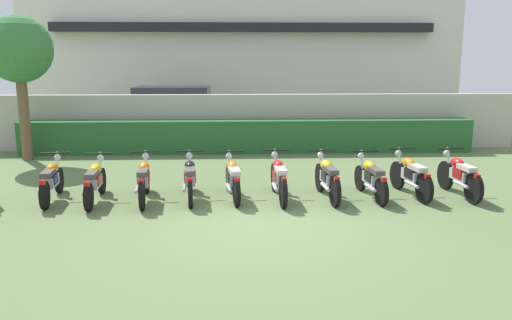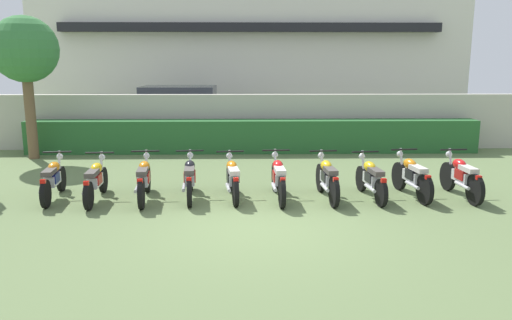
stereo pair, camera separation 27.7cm
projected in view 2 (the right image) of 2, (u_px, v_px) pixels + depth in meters
The scene contains 16 objects.
ground at pixel (258, 226), 9.02m from camera, with size 60.00×60.00×0.00m, color #607547.
building at pixel (250, 36), 23.86m from camera, with size 18.47×6.50×7.82m.
compound_wall at pixel (252, 122), 16.53m from camera, with size 17.54×0.30×1.77m, color #BCB7A8.
hedge_row at pixel (253, 136), 15.92m from camera, with size 14.03×0.70×1.02m, color #28602D.
parked_car at pixel (183, 112), 18.98m from camera, with size 4.55×2.17×1.89m.
tree_near_inspector at pixel (25, 51), 14.44m from camera, with size 1.89×1.89×4.11m.
motorcycle_in_row_0 at pixel (53, 179), 10.65m from camera, with size 0.60×1.86×0.94m.
motorcycle_in_row_1 at pixel (96, 180), 10.54m from camera, with size 0.60×1.91×0.94m.
motorcycle_in_row_2 at pixel (144, 179), 10.58m from camera, with size 0.60×1.94×0.97m.
motorcycle_in_row_3 at pixel (190, 178), 10.71m from camera, with size 0.60×1.87×0.96m.
motorcycle_in_row_4 at pixel (232, 178), 10.71m from camera, with size 0.60×1.78×0.95m.
motorcycle_in_row_5 at pixel (278, 178), 10.66m from camera, with size 0.60×1.96×0.97m.
motorcycle_in_row_6 at pixel (327, 178), 10.65m from camera, with size 0.60×1.86×0.97m.
motorcycle_in_row_7 at pixel (371, 178), 10.70m from camera, with size 0.60×1.81×0.94m.
motorcycle_in_row_8 at pixel (412, 176), 10.82m from camera, with size 0.60×1.85×0.97m.
motorcycle_in_row_9 at pixel (461, 177), 10.77m from camera, with size 0.60×1.85×0.98m.
Camera 2 is at (-0.22, -8.61, 2.94)m, focal length 35.65 mm.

